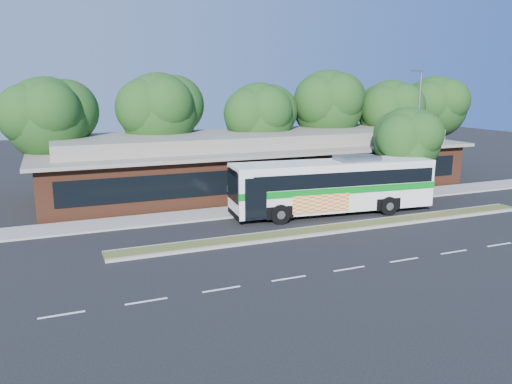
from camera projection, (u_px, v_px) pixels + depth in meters
ground at (346, 232)px, 27.86m from camera, size 120.00×120.00×0.00m
median_strip at (340, 228)px, 28.38m from camera, size 26.00×1.10×0.15m
sidewalk at (295, 206)px, 33.63m from camera, size 44.00×2.60×0.12m
parking_lot at (2, 220)px, 30.21m from camera, size 14.00×12.00×0.01m
plaza_building at (257, 162)px, 39.16m from camera, size 33.20×11.20×4.45m
lamp_post at (417, 129)px, 35.81m from camera, size 0.93×0.18×9.07m
tree_bg_a at (53, 116)px, 34.89m from camera, size 6.47×5.80×8.63m
tree_bg_b at (164, 110)px, 38.73m from camera, size 6.69×6.00×9.00m
tree_bg_c at (263, 115)px, 40.89m from camera, size 6.24×5.60×8.26m
tree_bg_d at (331, 104)px, 44.26m from camera, size 6.91×6.20×9.37m
tree_bg_e at (393, 110)px, 45.71m from camera, size 6.47×5.80×8.50m
tree_bg_f at (438, 106)px, 48.78m from camera, size 6.69×6.00×8.92m
transit_bus at (334, 182)px, 31.38m from camera, size 13.21×4.01×3.66m
sedan at (84, 205)px, 31.39m from camera, size 4.42×2.05×1.25m
sidewalk_tree at (410, 139)px, 34.99m from camera, size 5.18×4.64×6.55m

